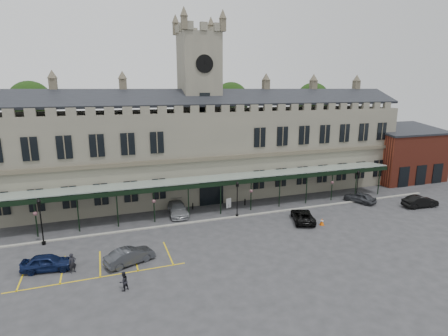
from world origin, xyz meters
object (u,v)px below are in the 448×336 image
object	(u,v)px
clock_tower	(200,102)
sign_board	(229,203)
lamp_post_left	(41,217)
car_right_a	(360,197)
car_left_a	(48,262)
person_a	(72,263)
car_van	(303,216)
car_right_b	(420,201)
car_taxi	(178,209)
traffic_cone	(322,222)
lamp_post_mid	(237,196)
car_left_b	(130,256)
station_building	(201,150)
lamp_post_right	(357,183)
person_b	(124,281)

from	to	relation	value
clock_tower	sign_board	bearing A→B (deg)	-76.67
lamp_post_left	car_right_a	xyz separation A→B (m)	(38.16, 0.22, -2.12)
lamp_post_left	car_right_a	world-z (taller)	lamp_post_left
car_left_a	person_a	xyz separation A→B (m)	(2.00, -1.11, 0.15)
car_van	car_right_a	world-z (taller)	car_right_a
car_right_b	car_taxi	bearing A→B (deg)	80.24
car_right_b	car_right_a	bearing A→B (deg)	60.21
traffic_cone	car_left_a	bearing A→B (deg)	-178.45
lamp_post_mid	clock_tower	bearing A→B (deg)	98.16
sign_board	car_left_b	xyz separation A→B (m)	(-13.17, -10.77, 0.09)
lamp_post_mid	traffic_cone	distance (m)	10.00
clock_tower	car_taxi	bearing A→B (deg)	-124.53
lamp_post_left	lamp_post_mid	size ratio (longest dim) A/B	1.08
station_building	car_left_b	xyz separation A→B (m)	(-11.50, -17.75, -5.76)
car_left_a	person_a	size ratio (longest dim) A/B	2.42
lamp_post_left	car_left_b	xyz separation A→B (m)	(7.66, -6.72, -2.12)
lamp_post_right	car_taxi	size ratio (longest dim) A/B	0.86
car_left_b	person_b	world-z (taller)	person_b
lamp_post_right	sign_board	distance (m)	17.49
car_van	person_a	size ratio (longest dim) A/B	2.82
car_right_a	lamp_post_mid	bearing A→B (deg)	-24.68
clock_tower	car_van	xyz separation A→B (m)	(8.08, -14.29, -12.45)
car_left_b	person_b	bearing A→B (deg)	148.52
lamp_post_right	car_left_a	world-z (taller)	lamp_post_right
car_right_a	person_a	distance (m)	35.78
clock_tower	car_right_b	size ratio (longest dim) A/B	5.45
station_building	car_van	world-z (taller)	station_building
car_van	sign_board	bearing A→B (deg)	-27.98
car_left_b	car_right_b	xyz separation A→B (m)	(36.50, 2.81, 0.04)
person_a	car_van	bearing A→B (deg)	-17.95
clock_tower	car_left_b	distance (m)	24.58
car_taxi	car_van	world-z (taller)	car_taxi
sign_board	car_right_b	bearing A→B (deg)	-34.03
lamp_post_right	sign_board	world-z (taller)	lamp_post_right
lamp_post_right	car_left_a	size ratio (longest dim) A/B	1.08
station_building	traffic_cone	world-z (taller)	station_building
traffic_cone	car_taxi	size ratio (longest dim) A/B	0.15
sign_board	person_b	world-z (taller)	person_b
car_right_a	person_b	xyz separation A→B (m)	(-31.30, -11.10, 0.05)
clock_tower	sign_board	distance (m)	14.45
lamp_post_left	car_left_b	world-z (taller)	lamp_post_left
lamp_post_right	station_building	bearing A→B (deg)	150.73
lamp_post_mid	lamp_post_left	bearing A→B (deg)	-178.09
sign_board	person_a	world-z (taller)	person_a
sign_board	car_van	distance (m)	9.66
traffic_cone	car_right_a	size ratio (longest dim) A/B	0.19
car_left_b	car_van	xyz separation A→B (m)	(19.58, 3.55, -0.04)
traffic_cone	station_building	bearing A→B (deg)	120.89
traffic_cone	sign_board	world-z (taller)	sign_board
clock_tower	car_left_a	world-z (taller)	clock_tower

